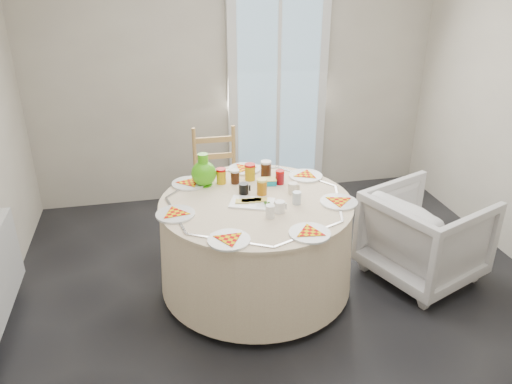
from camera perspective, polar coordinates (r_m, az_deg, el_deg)
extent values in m
plane|color=black|center=(3.72, 3.73, -12.78)|extent=(4.00, 4.00, 0.00)
cube|color=#BCB5A3|center=(4.99, -2.21, 13.71)|extent=(4.00, 0.02, 2.60)
cube|color=silver|center=(5.08, 2.47, 11.02)|extent=(1.00, 0.08, 2.10)
cylinder|color=beige|center=(3.69, 0.00, -5.99)|extent=(1.40, 1.40, 0.71)
imported|color=silver|center=(4.04, 18.81, -4.30)|extent=(0.95, 0.97, 0.78)
cube|color=#1292B3|center=(3.76, 1.42, 1.61)|extent=(0.13, 0.10, 0.05)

